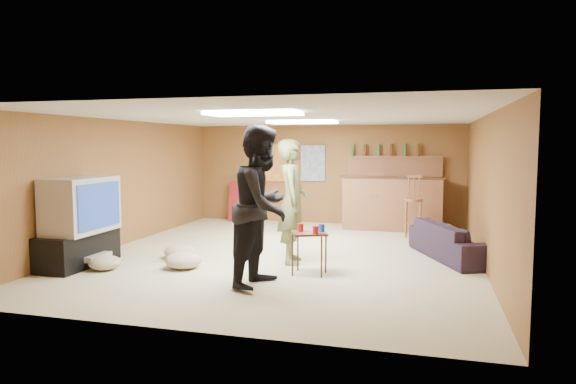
% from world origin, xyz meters
% --- Properties ---
extents(ground, '(7.00, 7.00, 0.00)m').
position_xyz_m(ground, '(0.00, 0.00, 0.00)').
color(ground, '#BDB590').
rests_on(ground, ground).
extents(ceiling, '(6.00, 7.00, 0.02)m').
position_xyz_m(ceiling, '(0.00, 0.00, 2.20)').
color(ceiling, silver).
rests_on(ceiling, ground).
extents(wall_back, '(6.00, 0.02, 2.20)m').
position_xyz_m(wall_back, '(0.00, 3.50, 1.10)').
color(wall_back, brown).
rests_on(wall_back, ground).
extents(wall_front, '(6.00, 0.02, 2.20)m').
position_xyz_m(wall_front, '(0.00, -3.50, 1.10)').
color(wall_front, brown).
rests_on(wall_front, ground).
extents(wall_left, '(0.02, 7.00, 2.20)m').
position_xyz_m(wall_left, '(-3.00, 0.00, 1.10)').
color(wall_left, brown).
rests_on(wall_left, ground).
extents(wall_right, '(0.02, 7.00, 2.20)m').
position_xyz_m(wall_right, '(3.00, 0.00, 1.10)').
color(wall_right, brown).
rests_on(wall_right, ground).
extents(tv_stand, '(0.55, 1.30, 0.50)m').
position_xyz_m(tv_stand, '(-2.72, -1.50, 0.25)').
color(tv_stand, black).
rests_on(tv_stand, ground).
extents(dvd_box, '(0.35, 0.50, 0.08)m').
position_xyz_m(dvd_box, '(-2.50, -1.50, 0.15)').
color(dvd_box, '#B2B2B7').
rests_on(dvd_box, tv_stand).
extents(tv_body, '(0.60, 1.10, 0.80)m').
position_xyz_m(tv_body, '(-2.65, -1.50, 0.90)').
color(tv_body, '#B2B2B7').
rests_on(tv_body, tv_stand).
extents(tv_screen, '(0.02, 0.95, 0.65)m').
position_xyz_m(tv_screen, '(-2.34, -1.50, 0.90)').
color(tv_screen, navy).
rests_on(tv_screen, tv_body).
extents(bar_counter, '(2.00, 0.60, 1.10)m').
position_xyz_m(bar_counter, '(1.50, 2.95, 0.55)').
color(bar_counter, brown).
rests_on(bar_counter, ground).
extents(bar_lip, '(2.10, 0.12, 0.05)m').
position_xyz_m(bar_lip, '(1.50, 2.70, 1.10)').
color(bar_lip, '#3A2012').
rests_on(bar_lip, bar_counter).
extents(bar_shelf, '(2.00, 0.18, 0.05)m').
position_xyz_m(bar_shelf, '(1.50, 3.40, 1.50)').
color(bar_shelf, brown).
rests_on(bar_shelf, bar_backing).
extents(bar_backing, '(2.00, 0.14, 0.60)m').
position_xyz_m(bar_backing, '(1.50, 3.42, 1.20)').
color(bar_backing, brown).
rests_on(bar_backing, bar_counter).
extents(poster_left, '(0.60, 0.03, 0.85)m').
position_xyz_m(poster_left, '(-1.20, 3.46, 1.35)').
color(poster_left, '#BF3F26').
rests_on(poster_left, wall_back).
extents(poster_right, '(0.55, 0.03, 0.80)m').
position_xyz_m(poster_right, '(-0.30, 3.46, 1.35)').
color(poster_right, '#334C99').
rests_on(poster_right, wall_back).
extents(folding_chair_stack, '(0.50, 0.26, 0.91)m').
position_xyz_m(folding_chair_stack, '(-2.00, 3.30, 0.45)').
color(folding_chair_stack, maroon).
rests_on(folding_chair_stack, ground).
extents(ceiling_panel_front, '(1.20, 0.60, 0.04)m').
position_xyz_m(ceiling_panel_front, '(0.00, -1.50, 2.17)').
color(ceiling_panel_front, white).
rests_on(ceiling_panel_front, ceiling).
extents(ceiling_panel_back, '(1.20, 0.60, 0.04)m').
position_xyz_m(ceiling_panel_back, '(0.00, 1.20, 2.17)').
color(ceiling_panel_back, white).
rests_on(ceiling_panel_back, ceiling).
extents(person_olive, '(0.58, 0.75, 1.85)m').
position_xyz_m(person_olive, '(0.25, -0.48, 0.92)').
color(person_olive, '#636D3F').
rests_on(person_olive, ground).
extents(person_black, '(0.91, 1.09, 2.01)m').
position_xyz_m(person_black, '(0.20, -1.76, 1.01)').
color(person_black, black).
rests_on(person_black, ground).
extents(sofa, '(1.44, 2.05, 0.56)m').
position_xyz_m(sofa, '(2.62, 0.45, 0.28)').
color(sofa, black).
rests_on(sofa, ground).
extents(tray_table, '(0.55, 0.51, 0.58)m').
position_xyz_m(tray_table, '(0.65, -1.10, 0.29)').
color(tray_table, '#3A2012').
rests_on(tray_table, ground).
extents(cup_red_near, '(0.09, 0.09, 0.11)m').
position_xyz_m(cup_red_near, '(0.52, -1.07, 0.64)').
color(cup_red_near, '#AA0B13').
rests_on(cup_red_near, tray_table).
extents(cup_red_far, '(0.08, 0.08, 0.11)m').
position_xyz_m(cup_red_far, '(0.76, -1.19, 0.64)').
color(cup_red_far, '#AA0B13').
rests_on(cup_red_far, tray_table).
extents(cup_blue, '(0.11, 0.11, 0.11)m').
position_xyz_m(cup_blue, '(0.81, -1.02, 0.64)').
color(cup_blue, '#16409B').
rests_on(cup_blue, tray_table).
extents(bar_stool_left, '(0.47, 0.47, 1.15)m').
position_xyz_m(bar_stool_left, '(1.17, 2.81, 0.58)').
color(bar_stool_left, brown).
rests_on(bar_stool_left, ground).
extents(bar_stool_right, '(0.43, 0.43, 1.10)m').
position_xyz_m(bar_stool_right, '(1.95, 2.20, 0.55)').
color(bar_stool_right, brown).
rests_on(bar_stool_right, ground).
extents(cushion_near_tv, '(0.67, 0.67, 0.23)m').
position_xyz_m(cushion_near_tv, '(-1.17, -1.24, 0.12)').
color(cushion_near_tv, tan).
rests_on(cushion_near_tv, ground).
extents(cushion_mid, '(0.62, 0.62, 0.22)m').
position_xyz_m(cushion_mid, '(-1.52, -0.66, 0.11)').
color(cushion_mid, tan).
rests_on(cushion_mid, ground).
extents(cushion_far, '(0.49, 0.49, 0.20)m').
position_xyz_m(cushion_far, '(-2.21, -1.61, 0.10)').
color(cushion_far, tan).
rests_on(cushion_far, ground).
extents(bottle_row, '(1.48, 0.08, 0.26)m').
position_xyz_m(bottle_row, '(1.30, 3.38, 1.65)').
color(bottle_row, '#3F7233').
rests_on(bottle_row, bar_shelf).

